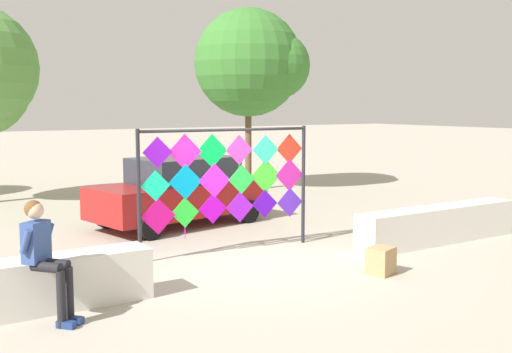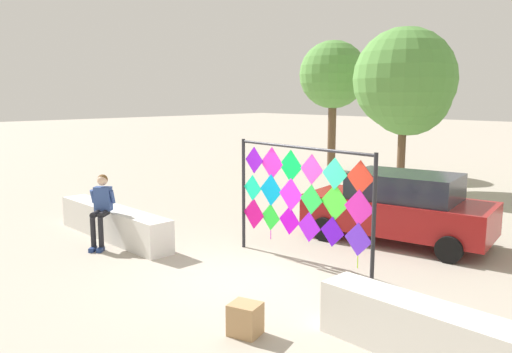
% 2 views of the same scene
% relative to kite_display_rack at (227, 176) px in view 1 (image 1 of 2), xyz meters
% --- Properties ---
extents(ground, '(120.00, 120.00, 0.00)m').
position_rel_kite_display_rack_xyz_m(ground, '(-0.15, -1.08, -1.45)').
color(ground, '#ADA393').
extents(plaza_ledge_left, '(3.99, 0.59, 0.73)m').
position_rel_kite_display_rack_xyz_m(plaza_ledge_left, '(-4.29, -1.57, -1.09)').
color(plaza_ledge_left, silver).
rests_on(plaza_ledge_left, ground).
extents(plaza_ledge_right, '(3.99, 0.59, 0.73)m').
position_rel_kite_display_rack_xyz_m(plaza_ledge_right, '(3.99, -1.57, -1.09)').
color(plaza_ledge_right, silver).
rests_on(plaza_ledge_right, ground).
extents(kite_display_rack, '(3.46, 0.30, 2.35)m').
position_rel_kite_display_rack_xyz_m(kite_display_rack, '(0.00, 0.00, 0.00)').
color(kite_display_rack, '#232328').
rests_on(kite_display_rack, ground).
extents(seated_vendor, '(0.72, 0.75, 1.57)m').
position_rel_kite_display_rack_xyz_m(seated_vendor, '(-3.84, -2.07, -0.52)').
color(seated_vendor, black).
rests_on(seated_vendor, ground).
extents(parked_car, '(4.29, 2.54, 1.57)m').
position_rel_kite_display_rack_xyz_m(parked_car, '(0.41, 2.89, -0.66)').
color(parked_car, maroon).
rests_on(parked_car, ground).
extents(cardboard_box_large, '(0.51, 0.47, 0.45)m').
position_rel_kite_display_rack_xyz_m(cardboard_box_large, '(1.35, -2.69, -1.23)').
color(cardboard_box_large, tan).
rests_on(cardboard_box_large, ground).
extents(tree_palm_like, '(3.53, 3.55, 5.82)m').
position_rel_kite_display_rack_xyz_m(tree_palm_like, '(5.06, 7.11, 2.63)').
color(tree_palm_like, brown).
rests_on(tree_palm_like, ground).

